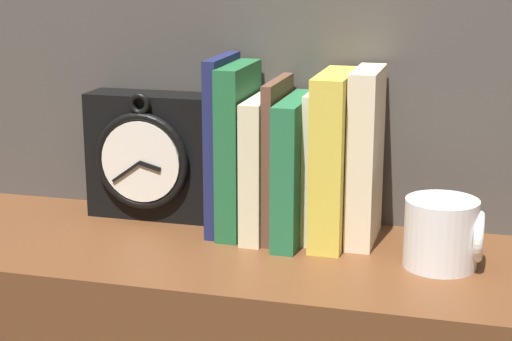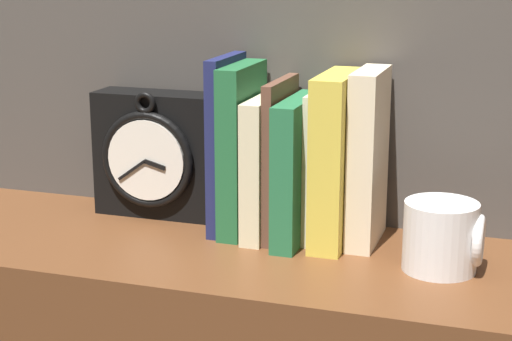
% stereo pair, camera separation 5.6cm
% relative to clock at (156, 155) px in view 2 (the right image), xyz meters
% --- Properties ---
extents(clock, '(0.18, 0.08, 0.19)m').
position_rel_clock_xyz_m(clock, '(0.00, 0.00, 0.00)').
color(clock, black).
rests_on(clock, bookshelf).
extents(book_slot0_navy, '(0.02, 0.12, 0.24)m').
position_rel_clock_xyz_m(book_slot0_navy, '(0.12, -0.02, 0.03)').
color(book_slot0_navy, navy).
rests_on(book_slot0_navy, bookshelf).
extents(book_slot1_green, '(0.03, 0.13, 0.23)m').
position_rel_clock_xyz_m(book_slot1_green, '(0.14, -0.03, 0.02)').
color(book_slot1_green, '#226337').
rests_on(book_slot1_green, bookshelf).
extents(book_slot2_cream, '(0.03, 0.13, 0.19)m').
position_rel_clock_xyz_m(book_slot2_cream, '(0.17, -0.03, 0.00)').
color(book_slot2_cream, beige).
rests_on(book_slot2_cream, bookshelf).
extents(book_slot3_brown, '(0.01, 0.13, 0.21)m').
position_rel_clock_xyz_m(book_slot3_brown, '(0.19, -0.03, 0.02)').
color(book_slot3_brown, brown).
rests_on(book_slot3_brown, bookshelf).
extents(book_slot4_green, '(0.03, 0.15, 0.19)m').
position_rel_clock_xyz_m(book_slot4_green, '(0.22, -0.04, 0.01)').
color(book_slot4_green, '#246C40').
rests_on(book_slot4_green, bookshelf).
extents(book_slot5_cream, '(0.01, 0.11, 0.20)m').
position_rel_clock_xyz_m(book_slot5_cream, '(0.24, -0.02, 0.01)').
color(book_slot5_cream, beige).
rests_on(book_slot5_cream, bookshelf).
extents(book_slot6_yellow, '(0.04, 0.14, 0.22)m').
position_rel_clock_xyz_m(book_slot6_yellow, '(0.27, -0.03, 0.02)').
color(book_slot6_yellow, gold).
rests_on(book_slot6_yellow, bookshelf).
extents(book_slot7_cream, '(0.03, 0.12, 0.23)m').
position_rel_clock_xyz_m(book_slot7_cream, '(0.31, -0.02, 0.02)').
color(book_slot7_cream, beige).
rests_on(book_slot7_cream, bookshelf).
extents(mug, '(0.10, 0.09, 0.09)m').
position_rel_clock_xyz_m(mug, '(0.42, -0.10, -0.05)').
color(mug, white).
rests_on(mug, bookshelf).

